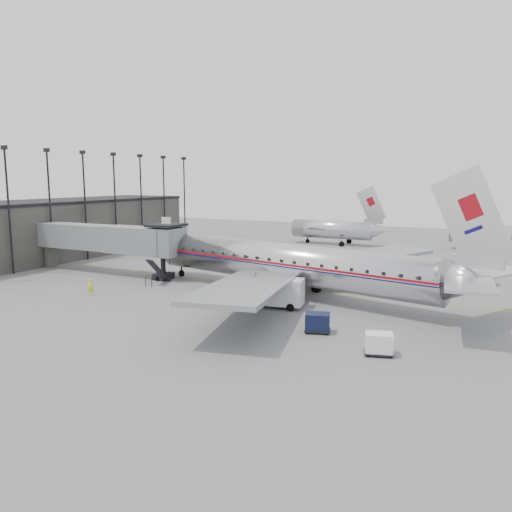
{
  "coord_description": "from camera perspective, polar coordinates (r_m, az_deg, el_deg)",
  "views": [
    {
      "loc": [
        25.55,
        -41.54,
        11.43
      ],
      "look_at": [
        1.61,
        5.55,
        3.2
      ],
      "focal_mm": 35.0,
      "sensor_mm": 36.0,
      "label": 1
    }
  ],
  "objects": [
    {
      "name": "terminal",
      "position": [
        79.1,
        -22.1,
        2.82
      ],
      "size": [
        12.0,
        46.0,
        8.0
      ],
      "primitive_type": "cube",
      "color": "#3D3A37",
      "rests_on": "ground"
    },
    {
      "name": "distant_aircraft_near",
      "position": [
        88.33,
        8.8,
        3.1
      ],
      "size": [
        16.39,
        3.2,
        10.26
      ],
      "color": "silver",
      "rests_on": "ground"
    },
    {
      "name": "baggage_cart_navy",
      "position": [
        37.92,
        7.04,
        -7.52
      ],
      "size": [
        2.21,
        1.91,
        1.47
      ],
      "rotation": [
        0.0,
        0.0,
        0.29
      ],
      "color": "black",
      "rests_on": "ground"
    },
    {
      "name": "floodlight_masts",
      "position": [
        76.14,
        -17.34,
        6.15
      ],
      "size": [
        0.9,
        42.25,
        15.25
      ],
      "color": "black",
      "rests_on": "ground"
    },
    {
      "name": "service_van",
      "position": [
        44.74,
        1.96,
        -4.14
      ],
      "size": [
        5.86,
        3.13,
        2.62
      ],
      "rotation": [
        0.0,
        0.0,
        0.19
      ],
      "color": "silver",
      "rests_on": "ground"
    },
    {
      "name": "distant_aircraft_mid",
      "position": [
        87.98,
        25.96,
        2.29
      ],
      "size": [
        16.39,
        3.2,
        10.26
      ],
      "color": "silver",
      "rests_on": "ground"
    },
    {
      "name": "airliner",
      "position": [
        48.89,
        3.96,
        -0.91
      ],
      "size": [
        39.21,
        35.98,
        12.53
      ],
      "rotation": [
        0.0,
        0.0,
        -0.2
      ],
      "color": "silver",
      "rests_on": "ground"
    },
    {
      "name": "apron_line",
      "position": [
        53.84,
        1.54,
        -3.4
      ],
      "size": [
        60.0,
        0.15,
        0.01
      ],
      "primitive_type": "cube",
      "rotation": [
        0.0,
        0.0,
        1.57
      ],
      "color": "gold",
      "rests_on": "ground"
    },
    {
      "name": "jet_bridge",
      "position": [
        62.27,
        -15.98,
        1.83
      ],
      "size": [
        21.0,
        6.2,
        7.1
      ],
      "color": "slate",
      "rests_on": "ground"
    },
    {
      "name": "ground",
      "position": [
        50.09,
        -4.53,
        -4.36
      ],
      "size": [
        160.0,
        160.0,
        0.0
      ],
      "primitive_type": "plane",
      "color": "slate",
      "rests_on": "ground"
    },
    {
      "name": "baggage_cart_white",
      "position": [
        34.02,
        13.87,
        -9.67
      ],
      "size": [
        2.17,
        1.87,
        1.45
      ],
      "rotation": [
        0.0,
        0.0,
        0.29
      ],
      "color": "white",
      "rests_on": "ground"
    },
    {
      "name": "ramp_worker",
      "position": [
        51.98,
        -18.37,
        -3.39
      ],
      "size": [
        0.71,
        0.65,
        1.62
      ],
      "primitive_type": "imported",
      "rotation": [
        0.0,
        0.0,
        0.58
      ],
      "color": "#D6EF1C",
      "rests_on": "ground"
    }
  ]
}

